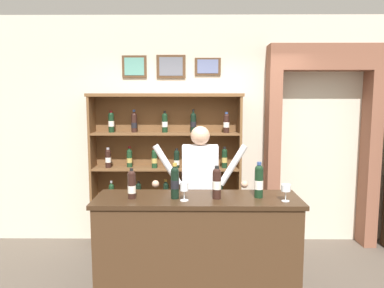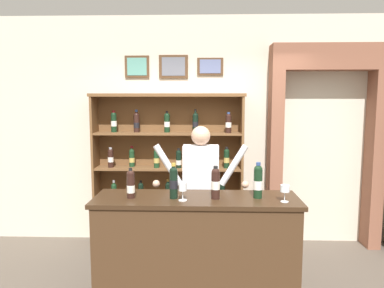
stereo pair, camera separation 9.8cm
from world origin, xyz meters
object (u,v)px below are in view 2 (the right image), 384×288
object	(u,v)px
tasting_bottle_bianco	(174,181)
tasting_counter	(196,251)
tasting_bottle_super_tuscan	(258,181)
tasting_bottle_grappa	(216,182)
wine_glass_right	(183,187)
wine_shelf	(168,165)
tasting_bottle_rosso	(131,184)
wine_glass_left	(285,189)
shopkeeper	(201,184)

from	to	relation	value
tasting_bottle_bianco	tasting_counter	bearing A→B (deg)	10.73
tasting_bottle_super_tuscan	tasting_bottle_grappa	bearing A→B (deg)	-173.94
wine_glass_right	wine_shelf	bearing A→B (deg)	100.18
wine_shelf	tasting_bottle_rosso	size ratio (longest dim) A/B	7.16
tasting_bottle_bianco	tasting_bottle_rosso	bearing A→B (deg)	-179.57
tasting_bottle_rosso	wine_glass_right	world-z (taller)	tasting_bottle_rosso
tasting_bottle_bianco	tasting_bottle_super_tuscan	size ratio (longest dim) A/B	0.99
wine_shelf	tasting_counter	size ratio (longest dim) A/B	1.06
tasting_bottle_bianco	wine_glass_left	xyz separation A→B (m)	(0.99, -0.09, -0.04)
wine_shelf	tasting_bottle_grappa	xyz separation A→B (m)	(0.58, -1.50, 0.12)
tasting_counter	wine_shelf	bearing A→B (deg)	105.38
tasting_bottle_super_tuscan	wine_shelf	bearing A→B (deg)	123.53
shopkeeper	tasting_bottle_grappa	size ratio (longest dim) A/B	5.44
shopkeeper	tasting_bottle_super_tuscan	size ratio (longest dim) A/B	4.97
wine_shelf	tasting_bottle_grappa	bearing A→B (deg)	-68.94
tasting_bottle_rosso	wine_glass_left	bearing A→B (deg)	-3.48
wine_shelf	tasting_bottle_bianco	size ratio (longest dim) A/B	6.12
shopkeeper	wine_glass_left	world-z (taller)	shopkeeper
tasting_bottle_grappa	wine_glass_right	bearing A→B (deg)	-166.20
shopkeeper	wine_glass_right	bearing A→B (deg)	-101.60
wine_shelf	wine_glass_left	world-z (taller)	wine_shelf
tasting_counter	wine_glass_left	world-z (taller)	wine_glass_left
wine_shelf	wine_glass_right	size ratio (longest dim) A/B	11.87
tasting_bottle_rosso	wine_glass_right	distance (m)	0.48
wine_shelf	tasting_bottle_super_tuscan	world-z (taller)	wine_shelf
tasting_bottle_grappa	tasting_bottle_rosso	bearing A→B (deg)	-179.92
tasting_bottle_bianco	wine_glass_right	distance (m)	0.12
wine_shelf	shopkeeper	xyz separation A→B (m)	(0.43, -0.83, -0.05)
wine_glass_left	tasting_bottle_grappa	bearing A→B (deg)	172.02
shopkeeper	wine_glass_right	size ratio (longest dim) A/B	9.77
wine_shelf	tasting_counter	world-z (taller)	wine_shelf
shopkeeper	tasting_bottle_super_tuscan	world-z (taller)	shopkeeper
wine_shelf	tasting_bottle_super_tuscan	distance (m)	1.75
tasting_bottle_rosso	tasting_bottle_bianco	bearing A→B (deg)	0.43
tasting_bottle_rosso	tasting_bottle_super_tuscan	world-z (taller)	tasting_bottle_super_tuscan
wine_shelf	shopkeeper	bearing A→B (deg)	-62.40
wine_shelf	tasting_bottle_grappa	distance (m)	1.61
tasting_counter	tasting_bottle_bianco	distance (m)	0.71
tasting_bottle_rosso	tasting_bottle_grappa	distance (m)	0.77
tasting_counter	wine_glass_left	distance (m)	1.01
wine_shelf	tasting_bottle_grappa	world-z (taller)	wine_shelf
shopkeeper	wine_glass_left	bearing A→B (deg)	-45.12
tasting_counter	shopkeeper	xyz separation A→B (m)	(0.03, 0.63, 0.50)
tasting_counter	wine_glass_right	xyz separation A→B (m)	(-0.12, -0.11, 0.64)
wine_glass_left	tasting_bottle_rosso	bearing A→B (deg)	176.52
wine_glass_right	tasting_counter	bearing A→B (deg)	43.64
tasting_counter	wine_glass_left	xyz separation A→B (m)	(0.78, -0.13, 0.63)
tasting_counter	wine_glass_right	distance (m)	0.66
tasting_counter	wine_glass_right	world-z (taller)	wine_glass_right
tasting_bottle_rosso	tasting_bottle_bianco	size ratio (longest dim) A/B	0.86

